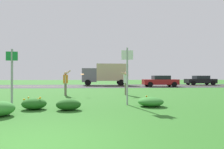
# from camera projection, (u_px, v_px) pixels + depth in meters

# --- Properties ---
(ground_plane) EXTENTS (120.00, 120.00, 0.00)m
(ground_plane) POSITION_uv_depth(u_px,v_px,m) (78.00, 94.00, 15.86)
(ground_plane) COLOR #2D6B23
(highway_strip) EXTENTS (120.00, 9.78, 0.01)m
(highway_strip) POSITION_uv_depth(u_px,v_px,m) (86.00, 86.00, 27.97)
(highway_strip) COLOR #2D2D30
(highway_strip) RESTS_ON ground
(highway_center_stripe) EXTENTS (120.00, 0.16, 0.00)m
(highway_center_stripe) POSITION_uv_depth(u_px,v_px,m) (86.00, 86.00, 27.97)
(highway_center_stripe) COLOR yellow
(highway_center_stripe) RESTS_ON ground
(daylily_clump_front_right) EXTENTS (0.99, 0.80, 0.43)m
(daylily_clump_front_right) POSITION_uv_depth(u_px,v_px,m) (69.00, 105.00, 8.14)
(daylily_clump_front_right) COLOR #1E5619
(daylily_clump_front_right) RESTS_ON ground
(daylily_clump_mid_right) EXTENTS (1.16, 1.13, 0.47)m
(daylily_clump_mid_right) POSITION_uv_depth(u_px,v_px,m) (151.00, 102.00, 9.16)
(daylily_clump_mid_right) COLOR #337F2D
(daylily_clump_mid_right) RESTS_ON ground
(daylily_clump_near_camera) EXTENTS (0.99, 0.89, 0.53)m
(daylily_clump_near_camera) POSITION_uv_depth(u_px,v_px,m) (34.00, 104.00, 8.32)
(daylily_clump_near_camera) COLOR #23661E
(daylily_clump_near_camera) RESTS_ON ground
(sign_post_near_path) EXTENTS (0.56, 0.10, 2.70)m
(sign_post_near_path) POSITION_uv_depth(u_px,v_px,m) (12.00, 71.00, 9.93)
(sign_post_near_path) COLOR #93969B
(sign_post_near_path) RESTS_ON ground
(sign_post_by_roadside) EXTENTS (0.56, 0.10, 2.72)m
(sign_post_by_roadside) POSITION_uv_depth(u_px,v_px,m) (127.00, 70.00, 9.65)
(sign_post_by_roadside) COLOR #93969B
(sign_post_by_roadside) RESTS_ON ground
(person_thrower_orange_shirt) EXTENTS (0.51, 0.48, 1.82)m
(person_thrower_orange_shirt) POSITION_uv_depth(u_px,v_px,m) (66.00, 81.00, 14.43)
(person_thrower_orange_shirt) COLOR orange
(person_thrower_orange_shirt) RESTS_ON ground
(person_catcher_white_shirt) EXTENTS (0.58, 0.48, 1.69)m
(person_catcher_white_shirt) POSITION_uv_depth(u_px,v_px,m) (126.00, 81.00, 14.74)
(person_catcher_white_shirt) COLOR silver
(person_catcher_white_shirt) RESTS_ON ground
(frisbee_orange) EXTENTS (0.26, 0.26, 0.10)m
(frisbee_orange) POSITION_uv_depth(u_px,v_px,m) (82.00, 74.00, 14.40)
(frisbee_orange) COLOR orange
(car_black_leftmost) EXTENTS (4.50, 2.00, 1.45)m
(car_black_leftmost) POSITION_uv_depth(u_px,v_px,m) (200.00, 80.00, 31.50)
(car_black_leftmost) COLOR black
(car_black_leftmost) RESTS_ON ground
(car_red_center_left) EXTENTS (4.50, 2.00, 1.45)m
(car_red_center_left) POSITION_uv_depth(u_px,v_px,m) (160.00, 81.00, 26.52)
(car_red_center_left) COLOR maroon
(car_red_center_left) RESTS_ON ground
(box_truck_gray) EXTENTS (6.70, 2.46, 3.20)m
(box_truck_gray) POSITION_uv_depth(u_px,v_px,m) (106.00, 73.00, 30.39)
(box_truck_gray) COLOR slate
(box_truck_gray) RESTS_ON ground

